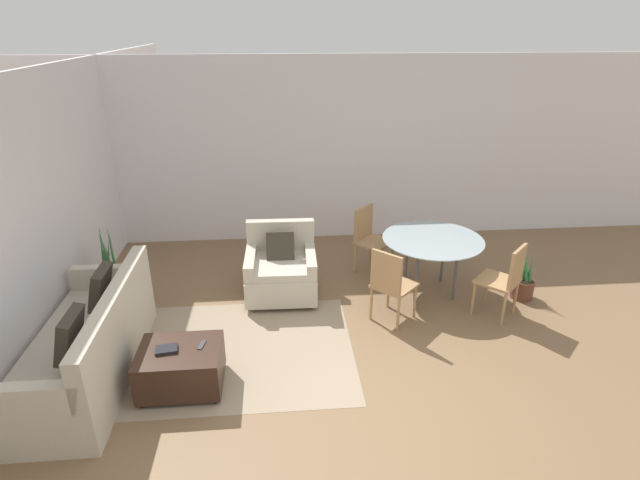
{
  "coord_description": "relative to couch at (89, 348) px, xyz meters",
  "views": [
    {
      "loc": [
        -0.58,
        -3.5,
        3.15
      ],
      "look_at": [
        -0.1,
        1.95,
        0.75
      ],
      "focal_mm": 28.0,
      "sensor_mm": 36.0,
      "label": 1
    }
  ],
  "objects": [
    {
      "name": "ground_plane",
      "position": [
        2.42,
        -0.59,
        -0.31
      ],
      "size": [
        20.0,
        20.0,
        0.0
      ],
      "primitive_type": "plane",
      "color": "brown"
    },
    {
      "name": "wall_back",
      "position": [
        2.42,
        3.25,
        1.06
      ],
      "size": [
        12.0,
        0.06,
        2.75
      ],
      "color": "white",
      "rests_on": "ground_plane"
    },
    {
      "name": "wall_left",
      "position": [
        -0.55,
        0.91,
        1.06
      ],
      "size": [
        0.06,
        12.0,
        2.75
      ],
      "color": "white",
      "rests_on": "ground_plane"
    },
    {
      "name": "area_rug",
      "position": [
        1.37,
        0.27,
        -0.31
      ],
      "size": [
        2.39,
        1.88,
        0.01
      ],
      "color": "gray",
      "rests_on": "ground_plane"
    },
    {
      "name": "couch",
      "position": [
        0.0,
        0.0,
        0.0
      ],
      "size": [
        0.86,
        2.09,
        0.92
      ],
      "color": "beige",
      "rests_on": "ground_plane"
    },
    {
      "name": "armchair",
      "position": [
        1.85,
        1.43,
        0.03
      ],
      "size": [
        0.87,
        0.87,
        0.87
      ],
      "color": "beige",
      "rests_on": "ground_plane"
    },
    {
      "name": "ottoman",
      "position": [
        0.89,
        -0.25,
        -0.08
      ],
      "size": [
        0.75,
        0.59,
        0.42
      ],
      "color": "#382319",
      "rests_on": "ground_plane"
    },
    {
      "name": "book_stack",
      "position": [
        0.79,
        -0.25,
        0.12
      ],
      "size": [
        0.21,
        0.16,
        0.03
      ],
      "color": "black",
      "rests_on": "ottoman"
    },
    {
      "name": "tv_remote_primary",
      "position": [
        1.09,
        -0.2,
        0.11
      ],
      "size": [
        0.07,
        0.15,
        0.01
      ],
      "color": "#333338",
      "rests_on": "ottoman"
    },
    {
      "name": "potted_plant",
      "position": [
        -0.22,
        1.47,
        -0.08
      ],
      "size": [
        0.38,
        0.38,
        1.01
      ],
      "color": "maroon",
      "rests_on": "ground_plane"
    },
    {
      "name": "dining_table",
      "position": [
        3.71,
        1.34,
        0.35
      ],
      "size": [
        1.23,
        1.23,
        0.72
      ],
      "color": "#99A8AD",
      "rests_on": "ground_plane"
    },
    {
      "name": "dining_chair_near_left",
      "position": [
        3.05,
        0.68,
        0.21
      ],
      "size": [
        0.59,
        0.59,
        0.9
      ],
      "color": "tan",
      "rests_on": "ground_plane"
    },
    {
      "name": "dining_chair_near_right",
      "position": [
        4.37,
        0.68,
        0.21
      ],
      "size": [
        0.59,
        0.59,
        0.9
      ],
      "color": "tan",
      "rests_on": "ground_plane"
    },
    {
      "name": "dining_chair_far_left",
      "position": [
        3.05,
        2.0,
        0.21
      ],
      "size": [
        0.59,
        0.59,
        0.9
      ],
      "color": "tan",
      "rests_on": "ground_plane"
    },
    {
      "name": "potted_plant_small",
      "position": [
        4.82,
        1.07,
        -0.13
      ],
      "size": [
        0.27,
        0.27,
        0.66
      ],
      "color": "brown",
      "rests_on": "ground_plane"
    }
  ]
}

